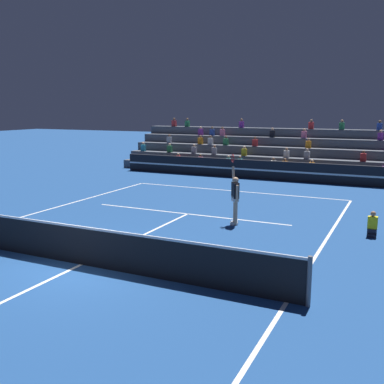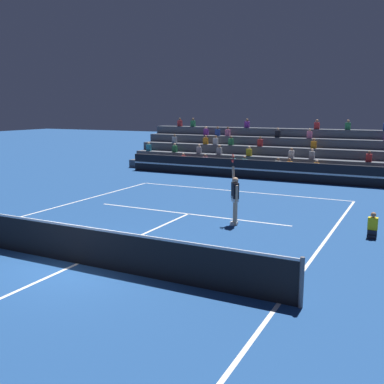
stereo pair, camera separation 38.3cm
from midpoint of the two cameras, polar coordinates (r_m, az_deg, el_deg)
name	(u,v)px [view 1 (the left image)]	position (r m, az deg, el deg)	size (l,w,h in m)	color
ground_plane	(82,265)	(12.47, -14.72, -8.90)	(120.00, 120.00, 0.00)	navy
court_lines	(82,264)	(12.47, -14.72, -8.88)	(11.10, 23.90, 0.01)	white
tennis_net	(81,245)	(12.30, -14.84, -6.51)	(12.00, 0.10, 1.10)	slate
sponsor_banner_wall	(261,170)	(26.50, 8.34, 2.81)	(18.00, 0.26, 1.10)	black
bleacher_stand	(278,156)	(30.08, 10.52, 4.55)	(20.24, 4.75, 3.38)	#4C515B
ball_kid_courtside	(372,227)	(15.55, 21.27, -4.13)	(0.30, 0.36, 0.84)	black
tennis_player	(235,197)	(15.94, 4.82, -0.65)	(0.54, 0.71, 2.50)	tan
tennis_ball	(5,236)	(15.83, -23.30, -5.14)	(0.07, 0.07, 0.07)	#C6DB33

